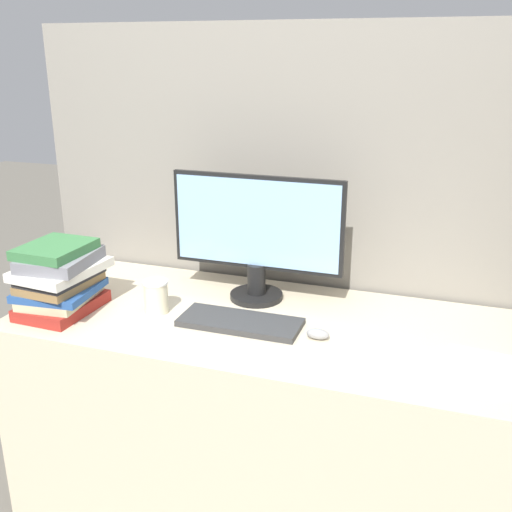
{
  "coord_description": "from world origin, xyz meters",
  "views": [
    {
      "loc": [
        0.56,
        -1.36,
        1.59
      ],
      "look_at": [
        -0.04,
        0.39,
        0.96
      ],
      "focal_mm": 42.0,
      "sensor_mm": 36.0,
      "label": 1
    }
  ],
  "objects_px": {
    "monitor": "(257,236)",
    "keyboard": "(240,322)",
    "coffee_cup": "(156,296)",
    "mouse": "(318,334)",
    "book_stack": "(60,279)"
  },
  "relations": [
    {
      "from": "monitor",
      "to": "mouse",
      "type": "xyz_separation_m",
      "value": [
        0.28,
        -0.25,
        -0.22
      ]
    },
    {
      "from": "monitor",
      "to": "book_stack",
      "type": "distance_m",
      "value": 0.68
    },
    {
      "from": "keyboard",
      "to": "coffee_cup",
      "type": "bearing_deg",
      "value": 178.95
    },
    {
      "from": "monitor",
      "to": "keyboard",
      "type": "height_order",
      "value": "monitor"
    },
    {
      "from": "coffee_cup",
      "to": "book_stack",
      "type": "distance_m",
      "value": 0.33
    },
    {
      "from": "keyboard",
      "to": "mouse",
      "type": "xyz_separation_m",
      "value": [
        0.26,
        -0.01,
        0.01
      ]
    },
    {
      "from": "mouse",
      "to": "book_stack",
      "type": "distance_m",
      "value": 0.88
    },
    {
      "from": "mouse",
      "to": "coffee_cup",
      "type": "xyz_separation_m",
      "value": [
        -0.57,
        0.02,
        0.04
      ]
    },
    {
      "from": "keyboard",
      "to": "coffee_cup",
      "type": "relative_size",
      "value": 3.51
    },
    {
      "from": "keyboard",
      "to": "coffee_cup",
      "type": "distance_m",
      "value": 0.31
    },
    {
      "from": "mouse",
      "to": "coffee_cup",
      "type": "relative_size",
      "value": 0.64
    },
    {
      "from": "monitor",
      "to": "coffee_cup",
      "type": "xyz_separation_m",
      "value": [
        -0.28,
        -0.23,
        -0.18
      ]
    },
    {
      "from": "mouse",
      "to": "coffee_cup",
      "type": "distance_m",
      "value": 0.57
    },
    {
      "from": "monitor",
      "to": "mouse",
      "type": "relative_size",
      "value": 8.51
    },
    {
      "from": "monitor",
      "to": "coffee_cup",
      "type": "relative_size",
      "value": 5.45
    }
  ]
}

